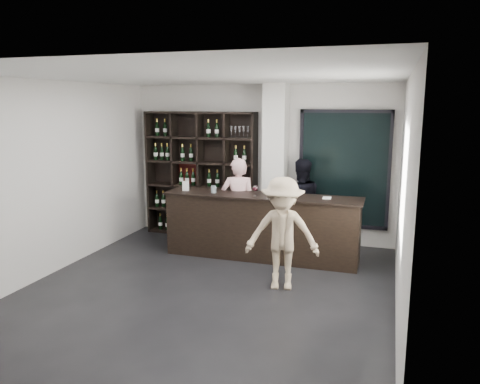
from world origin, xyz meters
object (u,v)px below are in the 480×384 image
(tasting_counter, at_px, (261,227))
(customer, at_px, (282,234))
(wine_shelf, at_px, (201,174))
(taster_pink, at_px, (238,205))
(taster_black, at_px, (300,203))

(tasting_counter, bearing_deg, customer, -62.21)
(wine_shelf, xyz_separation_m, tasting_counter, (1.50, -1.00, -0.66))
(wine_shelf, distance_m, tasting_counter, 1.92)
(wine_shelf, height_order, tasting_counter, wine_shelf)
(wine_shelf, xyz_separation_m, taster_pink, (1.00, -0.72, -0.38))
(tasting_counter, distance_m, taster_black, 1.00)
(customer, bearing_deg, tasting_counter, 108.64)
(taster_black, bearing_deg, taster_pink, 7.84)
(tasting_counter, bearing_deg, wine_shelf, 146.14)
(taster_pink, relative_size, taster_black, 1.03)
(tasting_counter, distance_m, taster_pink, 0.64)
(customer, bearing_deg, wine_shelf, 125.06)
(wine_shelf, bearing_deg, tasting_counter, -33.71)
(taster_black, bearing_deg, wine_shelf, -26.13)
(wine_shelf, relative_size, taster_pink, 1.47)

